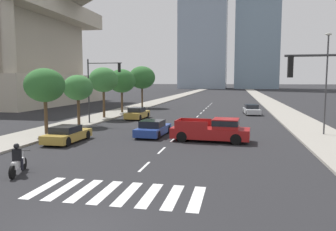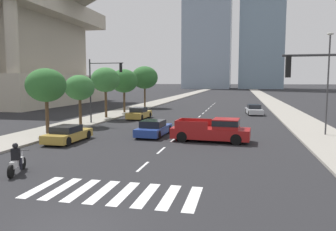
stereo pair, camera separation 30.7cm
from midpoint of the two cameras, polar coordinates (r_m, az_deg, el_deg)
ground_plane at (r=10.52m, az=-15.82°, el=-18.71°), size 800.00×800.00×0.00m
sidewalk_east at (r=39.16m, az=21.84°, el=-0.65°), size 4.00×260.00×0.15m
sidewalk_west at (r=41.70m, az=-9.82°, el=0.09°), size 4.00×260.00×0.15m
crosswalk_near at (r=13.36m, az=-8.81°, el=-13.08°), size 6.75×2.76×0.01m
lane_divider_center at (r=40.25m, az=5.73°, el=-0.17°), size 0.14×50.00×0.01m
motorcycle_trailing at (r=17.06m, az=-24.35°, el=-7.30°), size 0.93×2.07×1.49m
pickup_truck at (r=23.86m, az=8.43°, el=-2.56°), size 5.69×2.39×1.67m
sedan_silver_0 at (r=43.83m, az=14.91°, el=0.94°), size 2.19×4.58×1.28m
sedan_gold_1 at (r=24.46m, az=-16.70°, el=-3.14°), size 1.88×4.27×1.19m
sedan_gold_2 at (r=37.71m, az=-4.81°, el=0.35°), size 1.91×4.35×1.33m
sedan_blue_3 at (r=26.06m, az=-2.18°, el=-2.28°), size 2.10×4.47×1.26m
traffic_signal_far at (r=33.26m, az=-11.23°, el=6.05°), size 3.82×0.28×6.34m
street_lamp_east at (r=28.38m, az=26.37°, el=6.10°), size 0.50×0.24×7.87m
street_tree_nearest at (r=27.79m, az=-20.16°, el=4.94°), size 3.15×3.15×5.20m
street_tree_second at (r=32.64m, az=-14.86°, el=4.69°), size 2.84×2.84×4.77m
street_tree_third at (r=38.29m, az=-10.60°, el=6.10°), size 3.31×3.31×5.72m
street_tree_fourth at (r=44.01m, az=-7.46°, el=5.97°), size 3.64×3.64×5.73m
street_tree_fifth at (r=53.20m, az=-3.92°, el=6.60°), size 4.24×4.24×6.52m
office_tower_center_skyline at (r=191.29m, az=16.02°, el=17.83°), size 22.71×21.98×97.38m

